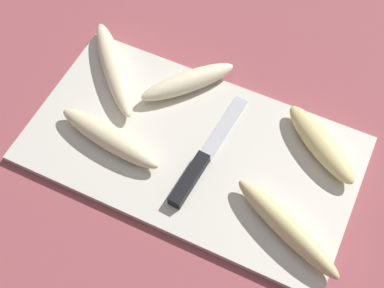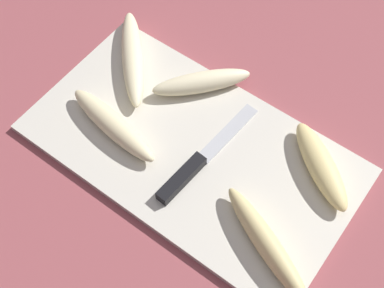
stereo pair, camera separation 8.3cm
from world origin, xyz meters
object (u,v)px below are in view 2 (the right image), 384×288
object	(u,v)px
banana_spotted_left	(267,243)
banana_bright_far	(201,82)
banana_golden_short	(321,166)
knife	(191,169)
banana_pale_long	(133,58)
banana_cream_curved	(113,125)

from	to	relation	value
banana_spotted_left	banana_bright_far	bearing A→B (deg)	143.89
banana_golden_short	knife	bearing A→B (deg)	-143.36
banana_golden_short	banana_bright_far	distance (m)	0.24
banana_golden_short	banana_bright_far	world-z (taller)	same
banana_spotted_left	banana_bright_far	distance (m)	0.29
knife	banana_golden_short	size ratio (longest dim) A/B	1.47
knife	banana_pale_long	bearing A→B (deg)	156.11
banana_golden_short	banana_bright_far	xyz separation A→B (m)	(-0.24, 0.02, 0.00)
banana_bright_far	banana_pale_long	bearing A→B (deg)	-168.01
knife	banana_bright_far	world-z (taller)	banana_bright_far
banana_bright_far	banana_cream_curved	bearing A→B (deg)	-112.70
knife	banana_bright_far	xyz separation A→B (m)	(-0.08, 0.14, 0.01)
banana_golden_short	banana_cream_curved	xyz separation A→B (m)	(-0.30, -0.13, -0.00)
knife	banana_spotted_left	size ratio (longest dim) A/B	1.18
banana_spotted_left	banana_golden_short	bearing A→B (deg)	90.07
banana_golden_short	banana_bright_far	bearing A→B (deg)	175.17
banana_cream_curved	banana_spotted_left	distance (m)	0.30
knife	banana_golden_short	distance (m)	0.19
banana_spotted_left	banana_pale_long	xyz separation A→B (m)	(-0.36, 0.15, -0.00)
banana_pale_long	banana_bright_far	bearing A→B (deg)	11.99
banana_pale_long	banana_bright_far	size ratio (longest dim) A/B	1.19
banana_cream_curved	banana_pale_long	xyz separation A→B (m)	(-0.06, 0.12, -0.00)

